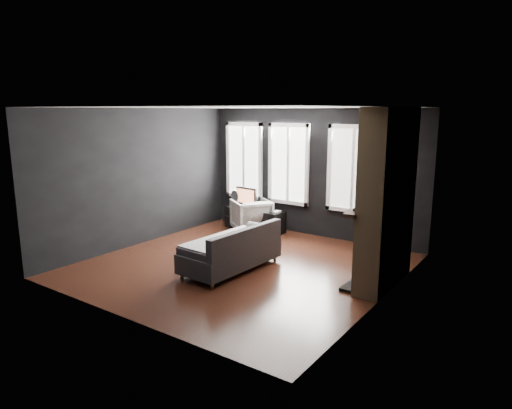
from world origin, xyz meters
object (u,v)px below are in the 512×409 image
Objects in this scene: mug at (267,208)px; sofa at (231,247)px; monitor at (246,196)px; armchair at (251,214)px; media_console at (255,219)px; mantel_vase at (381,195)px; book at (273,207)px.

sofa is at bearing -70.95° from mug.
sofa is 2.77m from monitor.
armchair is 0.47m from monitor.
mug is at bearing -2.10° from media_console.
mug is (0.36, -0.03, 0.31)m from media_console.
mantel_vase is at bearing -14.79° from media_console.
media_console is at bearing 174.78° from mug.
armchair is at bearing -26.46° from monitor.
armchair is 0.54m from book.
sofa is 2.45m from mug.
mug is 3.16m from mantel_vase.
sofa is 1.27× the size of media_console.
book is 3.05m from mantel_vase.
media_console is 6.72× the size of book.
book is (0.73, -0.00, -0.16)m from monitor.
armchair is 3.77× the size of book.
armchair is 3.48m from mantel_vase.
armchair is at bearing -160.70° from book.
mug is 0.14m from book.
sofa reaches higher than mug.
sofa is at bearing -60.59° from media_console.
monitor is at bearing 179.81° from book.
monitor is at bearing 163.01° from mantel_vase.
monitor is 3.20× the size of mantel_vase.
book reaches higher than mug.
armchair is 0.22m from media_console.
mantel_vase is (3.25, -1.05, 1.07)m from media_console.
mug is (0.34, 0.12, 0.15)m from armchair.
mantel_vase reaches higher than media_console.
monitor reaches higher than sofa.
monitor is (-0.24, 0.02, 0.51)m from media_console.
book is 1.16× the size of mantel_vase.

